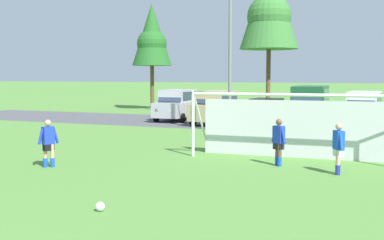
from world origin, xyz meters
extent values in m
plane|color=#518438|center=(0.00, 15.00, 0.00)|extent=(400.00, 400.00, 0.00)
cube|color=#4C4C51|center=(0.00, 27.90, 0.00)|extent=(52.00, 8.40, 0.01)
sphere|color=white|center=(0.38, 6.67, 0.11)|extent=(0.22, 0.22, 0.22)
sphere|color=black|center=(0.38, 6.67, 0.12)|extent=(0.08, 0.08, 0.08)
sphere|color=red|center=(0.44, 6.67, 0.11)|extent=(0.07, 0.07, 0.07)
cylinder|color=white|center=(-0.58, 14.69, 1.22)|extent=(0.12, 0.12, 2.44)
cylinder|color=white|center=(3.08, 14.85, 2.44)|extent=(7.32, 0.44, 0.12)
cylinder|color=white|center=(-0.62, 15.59, 1.34)|extent=(0.17, 1.95, 2.46)
cube|color=silver|center=(3.03, 15.84, 1.10)|extent=(6.95, 0.34, 2.20)
cylinder|color=tan|center=(-4.16, 10.70, 0.40)|extent=(0.14, 0.14, 0.80)
cylinder|color=tan|center=(-4.36, 10.57, 0.40)|extent=(0.14, 0.14, 0.80)
cylinder|color=blue|center=(-4.16, 10.70, 0.16)|extent=(0.15, 0.15, 0.32)
cylinder|color=blue|center=(-4.36, 10.57, 0.16)|extent=(0.15, 0.15, 0.32)
cube|color=black|center=(-4.26, 10.63, 0.72)|extent=(0.35, 0.40, 0.28)
cube|color=#1E38B7|center=(-4.26, 10.63, 1.10)|extent=(0.38, 0.45, 0.60)
sphere|color=tan|center=(-4.26, 10.63, 1.53)|extent=(0.22, 0.22, 0.22)
cylinder|color=#1E38B7|center=(-4.12, 10.84, 1.08)|extent=(0.18, 0.25, 0.55)
cylinder|color=#1E38B7|center=(-4.41, 10.42, 1.08)|extent=(0.18, 0.25, 0.55)
cylinder|color=brown|center=(3.02, 13.82, 0.40)|extent=(0.14, 0.14, 0.80)
cylinder|color=brown|center=(2.89, 14.00, 0.40)|extent=(0.14, 0.14, 0.80)
cylinder|color=blue|center=(3.02, 13.82, 0.16)|extent=(0.15, 0.15, 0.32)
cylinder|color=blue|center=(2.89, 14.00, 0.16)|extent=(0.15, 0.15, 0.32)
cube|color=black|center=(2.96, 13.91, 0.72)|extent=(0.40, 0.36, 0.28)
cube|color=#1E38B7|center=(2.96, 13.91, 1.10)|extent=(0.45, 0.40, 0.60)
sphere|color=brown|center=(2.96, 13.91, 1.53)|extent=(0.22, 0.22, 0.22)
cylinder|color=#1E38B7|center=(3.15, 13.75, 1.08)|extent=(0.24, 0.19, 0.55)
cylinder|color=#1E38B7|center=(2.76, 14.07, 1.08)|extent=(0.24, 0.19, 0.55)
cylinder|color=tan|center=(5.04, 13.06, 0.40)|extent=(0.14, 0.14, 0.80)
cylinder|color=tan|center=(5.03, 13.29, 0.40)|extent=(0.14, 0.14, 0.80)
cylinder|color=#232D99|center=(5.04, 13.06, 0.16)|extent=(0.15, 0.15, 0.32)
cylinder|color=#232D99|center=(5.03, 13.29, 0.16)|extent=(0.15, 0.15, 0.32)
cube|color=silver|center=(5.03, 13.17, 0.72)|extent=(0.36, 0.40, 0.28)
cube|color=blue|center=(5.03, 13.17, 1.10)|extent=(0.40, 0.45, 0.60)
sphere|color=tan|center=(5.03, 13.17, 1.53)|extent=(0.22, 0.22, 0.22)
cylinder|color=blue|center=(5.13, 12.94, 1.08)|extent=(0.20, 0.24, 0.55)
cylinder|color=blue|center=(4.94, 13.41, 1.08)|extent=(0.20, 0.24, 0.55)
cube|color=#B2B2BC|center=(-7.38, 28.29, 0.82)|extent=(2.10, 4.68, 1.00)
cube|color=#B2B2BC|center=(-7.39, 28.49, 1.74)|extent=(1.88, 3.07, 0.84)
cube|color=#28384C|center=(-7.33, 27.07, 1.72)|extent=(1.63, 0.45, 0.71)
cube|color=#28384C|center=(-6.51, 28.53, 1.74)|extent=(0.15, 2.55, 0.59)
cube|color=white|center=(-6.76, 26.05, 0.87)|extent=(0.28, 0.09, 0.20)
cube|color=white|center=(-7.81, 26.01, 0.87)|extent=(0.28, 0.09, 0.20)
cube|color=#B21414|center=(-6.96, 30.57, 0.87)|extent=(0.28, 0.09, 0.20)
cube|color=#B21414|center=(-8.00, 30.52, 0.87)|extent=(0.28, 0.09, 0.20)
cylinder|color=black|center=(-6.37, 26.91, 0.32)|extent=(0.27, 0.65, 0.64)
cylinder|color=black|center=(-8.27, 26.82, 0.32)|extent=(0.27, 0.65, 0.64)
cylinder|color=black|center=(-6.50, 29.75, 0.32)|extent=(0.27, 0.65, 0.64)
cylinder|color=black|center=(-8.39, 29.67, 0.32)|extent=(0.27, 0.65, 0.64)
cube|color=tan|center=(-3.98, 26.88, 0.82)|extent=(2.22, 4.72, 1.00)
cube|color=tan|center=(-3.97, 27.08, 1.74)|extent=(1.96, 3.12, 0.84)
cube|color=#28384C|center=(-4.07, 25.66, 1.72)|extent=(1.64, 0.49, 0.71)
cube|color=#28384C|center=(-3.09, 27.02, 1.74)|extent=(0.22, 2.55, 0.59)
cube|color=white|center=(-3.62, 24.59, 0.87)|extent=(0.28, 0.10, 0.20)
cube|color=white|center=(-4.66, 24.66, 0.87)|extent=(0.28, 0.10, 0.20)
cube|color=#B21414|center=(-3.30, 29.10, 0.87)|extent=(0.28, 0.10, 0.20)
cube|color=#B21414|center=(-4.34, 29.17, 0.87)|extent=(0.28, 0.10, 0.20)
cylinder|color=black|center=(-3.14, 25.39, 0.32)|extent=(0.28, 0.66, 0.64)
cylinder|color=black|center=(-5.03, 25.53, 0.32)|extent=(0.28, 0.66, 0.64)
cylinder|color=black|center=(-2.93, 28.24, 0.32)|extent=(0.28, 0.66, 0.64)
cylinder|color=black|center=(-4.83, 28.37, 0.32)|extent=(0.28, 0.66, 0.64)
cube|color=black|center=(-0.70, 26.96, 0.70)|extent=(2.01, 4.28, 0.76)
cube|color=black|center=(-0.69, 27.11, 1.40)|extent=(1.76, 2.18, 0.64)
cube|color=#28384C|center=(-0.74, 26.14, 1.38)|extent=(1.54, 0.39, 0.55)
cube|color=#28384C|center=(0.15, 27.07, 1.40)|extent=(0.13, 1.78, 0.45)
cube|color=white|center=(-0.31, 24.88, 0.75)|extent=(0.28, 0.09, 0.20)
cube|color=white|center=(-1.29, 24.93, 0.75)|extent=(0.28, 0.09, 0.20)
cube|color=#B21414|center=(-0.10, 28.99, 0.75)|extent=(0.28, 0.09, 0.20)
cube|color=#B21414|center=(-1.09, 29.04, 0.75)|extent=(0.28, 0.09, 0.20)
cylinder|color=black|center=(0.14, 25.61, 0.32)|extent=(0.27, 0.65, 0.64)
cylinder|color=black|center=(-1.66, 25.70, 0.32)|extent=(0.27, 0.65, 0.64)
cylinder|color=black|center=(0.27, 28.21, 0.32)|extent=(0.27, 0.65, 0.64)
cylinder|color=black|center=(-1.53, 28.30, 0.32)|extent=(0.27, 0.65, 0.64)
cube|color=#194C2D|center=(2.03, 26.77, 0.87)|extent=(2.15, 4.88, 1.10)
cube|color=#194C2D|center=(2.02, 26.97, 1.97)|extent=(1.97, 4.17, 1.10)
cube|color=#28384C|center=(2.10, 25.01, 1.95)|extent=(1.68, 0.53, 0.91)
cube|color=#28384C|center=(2.93, 27.01, 1.97)|extent=(0.18, 3.48, 0.77)
cube|color=white|center=(2.66, 24.44, 0.92)|extent=(0.28, 0.09, 0.20)
cube|color=white|center=(1.58, 24.39, 0.92)|extent=(0.28, 0.09, 0.20)
cube|color=#B21414|center=(2.47, 29.15, 0.92)|extent=(0.28, 0.09, 0.20)
cube|color=#B21414|center=(1.39, 29.11, 0.92)|extent=(0.28, 0.09, 0.20)
cylinder|color=black|center=(3.07, 25.33, 0.32)|extent=(0.27, 0.65, 0.64)
cylinder|color=black|center=(1.11, 25.25, 0.32)|extent=(0.27, 0.65, 0.64)
cylinder|color=black|center=(2.95, 28.30, 0.32)|extent=(0.27, 0.65, 0.64)
cylinder|color=black|center=(0.99, 28.22, 0.32)|extent=(0.27, 0.65, 0.64)
cube|color=silver|center=(4.93, 29.08, 0.82)|extent=(2.23, 4.73, 1.00)
cube|color=silver|center=(4.95, 29.28, 1.74)|extent=(1.96, 3.12, 0.84)
cube|color=#28384C|center=(4.85, 27.86, 1.72)|extent=(1.64, 0.50, 0.71)
cube|color=#28384C|center=(5.83, 29.21, 1.74)|extent=(0.23, 2.55, 0.59)
cube|color=white|center=(5.29, 26.78, 0.87)|extent=(0.29, 0.10, 0.20)
cube|color=white|center=(4.25, 26.86, 0.87)|extent=(0.29, 0.10, 0.20)
cube|color=#B21414|center=(5.62, 31.29, 0.87)|extent=(0.29, 0.10, 0.20)
cube|color=#B21414|center=(4.58, 31.37, 0.87)|extent=(0.29, 0.10, 0.20)
cylinder|color=black|center=(5.78, 27.58, 0.32)|extent=(0.29, 0.66, 0.64)
cylinder|color=black|center=(3.88, 27.72, 0.32)|extent=(0.29, 0.66, 0.64)
cylinder|color=black|center=(5.99, 30.43, 0.32)|extent=(0.29, 0.66, 0.64)
cylinder|color=black|center=(4.09, 30.57, 0.32)|extent=(0.29, 0.66, 0.64)
cylinder|color=brown|center=(-14.19, 37.82, 2.03)|extent=(0.36, 0.36, 4.07)
cone|color=#236023|center=(-14.19, 37.82, 6.92)|extent=(3.66, 3.66, 5.70)
sphere|color=#236023|center=(-14.19, 37.82, 6.06)|extent=(2.75, 2.75, 2.75)
cylinder|color=brown|center=(-2.88, 36.52, 2.65)|extent=(0.36, 0.36, 5.29)
cone|color=#387533|center=(-2.88, 36.52, 8.99)|extent=(4.76, 4.76, 7.41)
sphere|color=#387533|center=(-2.88, 36.52, 7.88)|extent=(3.57, 3.57, 3.57)
cylinder|color=slate|center=(-1.64, 22.54, 4.23)|extent=(0.18, 0.18, 8.46)
cylinder|color=slate|center=(-1.64, 22.54, 0.15)|extent=(0.32, 0.32, 0.30)
camera|label=1|loc=(6.56, -2.71, 3.13)|focal=45.50mm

